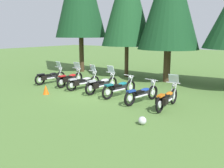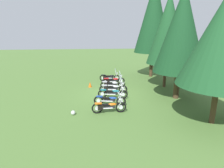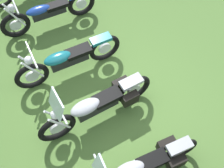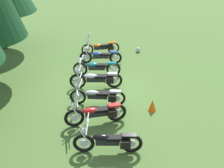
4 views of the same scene
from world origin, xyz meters
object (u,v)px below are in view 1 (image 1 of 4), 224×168
(motorcycle_0, at_px, (50,77))
(motorcycle_3, at_px, (102,84))
(motorcycle_2, at_px, (83,81))
(motorcycle_6, at_px, (167,98))
(motorcycle_1, at_px, (70,78))
(traffic_cone, at_px, (46,90))
(motorcycle_5, at_px, (142,94))
(dropped_helmet, at_px, (142,121))
(pine_tree_1, at_px, (127,0))
(motorcycle_4, at_px, (120,88))

(motorcycle_0, height_order, motorcycle_3, motorcycle_3)
(motorcycle_2, height_order, motorcycle_6, motorcycle_6)
(motorcycle_1, relative_size, motorcycle_6, 1.00)
(motorcycle_2, distance_m, traffic_cone, 2.19)
(motorcycle_5, relative_size, traffic_cone, 4.79)
(traffic_cone, distance_m, dropped_helmet, 6.30)
(pine_tree_1, bearing_deg, traffic_cone, -94.33)
(traffic_cone, bearing_deg, motorcycle_2, 69.50)
(motorcycle_4, height_order, motorcycle_5, motorcycle_4)
(motorcycle_1, distance_m, dropped_helmet, 7.44)
(motorcycle_3, height_order, motorcycle_5, motorcycle_3)
(motorcycle_2, xyz_separation_m, dropped_helmet, (5.45, -3.04, -0.30))
(motorcycle_1, xyz_separation_m, motorcycle_5, (5.32, -0.76, -0.04))
(motorcycle_5, height_order, traffic_cone, motorcycle_5)
(motorcycle_5, relative_size, dropped_helmet, 7.92)
(motorcycle_0, relative_size, motorcycle_1, 0.95)
(motorcycle_3, distance_m, motorcycle_4, 1.25)
(motorcycle_0, bearing_deg, motorcycle_6, -85.74)
(motorcycle_2, distance_m, motorcycle_4, 2.64)
(motorcycle_3, height_order, traffic_cone, motorcycle_3)
(motorcycle_3, relative_size, pine_tree_1, 0.28)
(dropped_helmet, bearing_deg, motorcycle_5, 118.77)
(motorcycle_2, bearing_deg, pine_tree_1, 15.01)
(motorcycle_5, xyz_separation_m, motorcycle_6, (1.28, -0.20, 0.04))
(motorcycle_2, relative_size, motorcycle_5, 0.97)
(motorcycle_3, bearing_deg, traffic_cone, 139.40)
(motorcycle_3, xyz_separation_m, motorcycle_6, (3.99, -0.68, -0.01))
(motorcycle_0, height_order, motorcycle_2, motorcycle_0)
(motorcycle_6, distance_m, dropped_helmet, 2.31)
(pine_tree_1, bearing_deg, motorcycle_3, -72.37)
(motorcycle_3, xyz_separation_m, pine_tree_1, (-1.61, 5.06, 4.87))
(motorcycle_5, height_order, motorcycle_6, motorcycle_6)
(motorcycle_0, distance_m, traffic_cone, 2.84)
(traffic_cone, bearing_deg, motorcycle_0, 134.36)
(motorcycle_6, bearing_deg, motorcycle_2, 80.42)
(motorcycle_4, relative_size, motorcycle_5, 1.02)
(traffic_cone, bearing_deg, motorcycle_1, 101.80)
(motorcycle_2, relative_size, motorcycle_4, 0.96)
(motorcycle_3, bearing_deg, motorcycle_2, 93.90)
(motorcycle_1, xyz_separation_m, motorcycle_2, (1.23, -0.20, -0.02))
(motorcycle_1, height_order, motorcycle_2, motorcycle_1)
(motorcycle_3, distance_m, pine_tree_1, 7.21)
(motorcycle_0, distance_m, motorcycle_2, 2.74)
(motorcycle_4, xyz_separation_m, motorcycle_6, (2.75, -0.56, 0.01))
(motorcycle_6, xyz_separation_m, dropped_helmet, (0.08, -2.29, -0.32))
(motorcycle_1, distance_m, pine_tree_1, 6.91)
(motorcycle_1, relative_size, traffic_cone, 4.73)
(motorcycle_0, height_order, motorcycle_1, motorcycle_1)
(motorcycle_0, relative_size, traffic_cone, 4.50)
(motorcycle_1, height_order, dropped_helmet, motorcycle_1)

